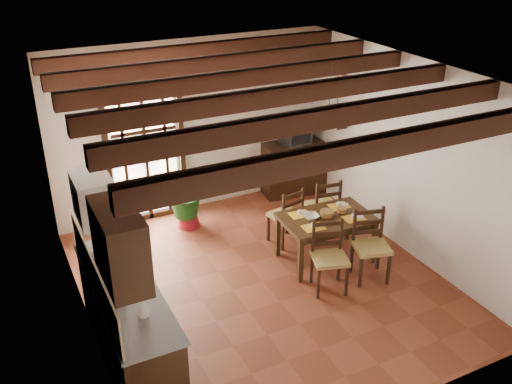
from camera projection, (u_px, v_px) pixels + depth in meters
ground_plane at (263, 282)px, 7.66m from camera, size 5.00×5.00×0.00m
room_shell at (263, 157)px, 6.86m from camera, size 4.52×5.02×2.81m
ceiling_beams at (264, 86)px, 6.48m from camera, size 4.50×4.34×0.20m
french_door at (145, 150)px, 8.79m from camera, size 1.26×0.11×2.32m
kitchen_counter at (128, 321)px, 6.19m from camera, size 0.64×2.25×1.38m
upper_cabinet at (120, 245)px, 4.97m from camera, size 0.35×0.80×0.70m
range_hood at (93, 199)px, 6.04m from camera, size 0.38×0.60×0.54m
counter_items at (121, 280)px, 6.05m from camera, size 0.50×1.43×0.25m
dining_table at (326, 222)px, 7.92m from camera, size 1.30×0.88×0.68m
chair_near_left at (329, 269)px, 7.41m from camera, size 0.54×0.52×0.94m
chair_near_right at (370, 258)px, 7.63m from camera, size 0.55×0.54×0.98m
chair_far_left at (285, 225)px, 8.48m from camera, size 0.49×0.47×0.90m
chair_far_right at (322, 216)px, 8.69m from camera, size 0.49×0.47×0.95m
table_setting at (327, 219)px, 7.90m from camera, size 0.92×0.61×0.09m
table_bowl at (311, 216)px, 7.83m from camera, size 0.24×0.24×0.05m
sideboard at (294, 168)px, 9.95m from camera, size 1.13×0.61×0.92m
crt_tv at (295, 133)px, 9.65m from camera, size 0.45×0.42×0.38m
fuse_box at (276, 94)px, 9.48m from camera, size 0.25×0.03×0.32m
plant_pot at (189, 220)px, 8.99m from camera, size 0.35×0.35×0.22m
potted_plant at (187, 194)px, 8.78m from camera, size 2.44×2.30×2.14m
wall_shelf at (336, 118)px, 9.14m from camera, size 0.20×0.42×0.20m
shelf_vase at (337, 109)px, 9.08m from camera, size 0.15×0.15×0.15m
shelf_flowers at (338, 97)px, 8.99m from camera, size 0.14×0.14×0.36m
framed_picture at (343, 84)px, 8.93m from camera, size 0.03×0.32×0.32m
pendant_lamp at (328, 118)px, 7.35m from camera, size 0.36×0.36×0.84m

